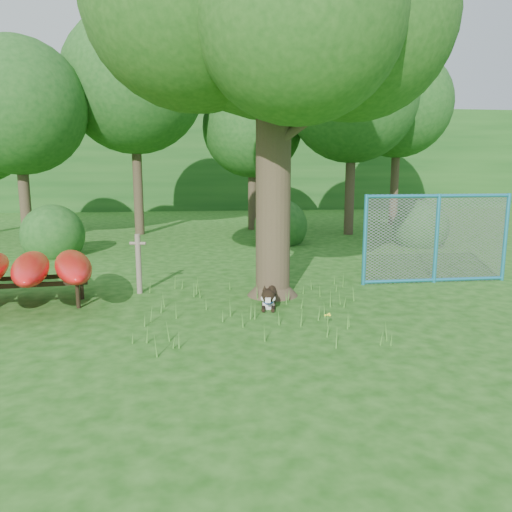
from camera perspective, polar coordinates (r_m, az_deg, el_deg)
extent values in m
plane|color=#174B0F|center=(8.01, -0.38, -8.62)|extent=(80.00, 80.00, 0.00)
cylinder|color=#3A2E1F|center=(9.86, 1.99, 10.82)|extent=(0.84, 0.84, 5.38)
cone|color=#3A2E1F|center=(10.13, 1.91, -3.00)|extent=(1.27, 1.27, 0.54)
sphere|color=#1D4E16|center=(10.83, 11.28, 24.99)|extent=(3.87, 3.87, 3.87)
sphere|color=#1D4E16|center=(8.85, 4.93, 25.67)|extent=(3.44, 3.44, 3.44)
cylinder|color=#3A2E1F|center=(9.85, 5.89, 15.16)|extent=(1.53, 0.32, 1.15)
cylinder|color=#3A2E1F|center=(10.23, -0.97, 17.45)|extent=(1.01, 1.02, 1.10)
cylinder|color=#6D6051|center=(10.48, -13.26, -0.89)|extent=(0.13, 0.13, 1.23)
cylinder|color=#6D6051|center=(10.41, -13.36, 1.41)|extent=(0.34, 0.13, 0.07)
cylinder|color=black|center=(9.78, -19.69, -4.32)|extent=(0.08, 0.08, 0.46)
cylinder|color=black|center=(10.40, -19.30, -3.45)|extent=(0.08, 0.08, 0.46)
cube|color=black|center=(9.94, -26.67, -3.11)|extent=(2.76, 0.37, 0.07)
cube|color=black|center=(10.55, -25.87, -2.32)|extent=(2.76, 0.37, 0.07)
ellipsoid|color=red|center=(10.12, -24.34, -1.21)|extent=(1.30, 2.85, 0.44)
ellipsoid|color=red|center=(10.00, -20.19, -1.06)|extent=(1.39, 2.84, 0.44)
cube|color=black|center=(9.48, 1.49, -4.89)|extent=(0.36, 0.70, 0.23)
cube|color=white|center=(9.20, 1.43, -5.41)|extent=(0.23, 0.17, 0.21)
sphere|color=black|center=(8.99, 1.40, -4.60)|extent=(0.25, 0.25, 0.25)
cube|color=white|center=(8.89, 1.38, -5.02)|extent=(0.12, 0.15, 0.09)
sphere|color=white|center=(8.99, 0.91, -4.86)|extent=(0.11, 0.11, 0.11)
sphere|color=white|center=(8.98, 1.89, -4.87)|extent=(0.11, 0.11, 0.11)
cone|color=black|center=(9.00, 0.99, -3.70)|extent=(0.12, 0.13, 0.12)
cone|color=black|center=(8.99, 1.84, -3.71)|extent=(0.09, 0.11, 0.12)
cylinder|color=black|center=(9.09, 0.86, -6.00)|extent=(0.12, 0.29, 0.07)
cylinder|color=black|center=(9.08, 1.95, -6.01)|extent=(0.12, 0.29, 0.07)
sphere|color=black|center=(9.80, 1.83, -3.81)|extent=(0.15, 0.15, 0.15)
torus|color=blue|center=(9.08, 1.42, -4.82)|extent=(0.25, 0.11, 0.24)
cylinder|color=teal|center=(11.13, 12.33, 1.77)|extent=(0.09, 0.09, 1.99)
cylinder|color=teal|center=(11.80, 19.93, 1.86)|extent=(0.09, 0.09, 1.99)
cylinder|color=teal|center=(12.65, 26.61, 1.91)|extent=(0.09, 0.09, 1.99)
cylinder|color=teal|center=(11.71, 20.21, 6.47)|extent=(3.32, 0.12, 0.08)
cylinder|color=teal|center=(11.96, 19.66, -2.60)|extent=(3.32, 0.12, 0.08)
plane|color=gray|center=(11.80, 19.93, 1.86)|extent=(3.32, 0.04, 3.32)
cylinder|color=#42812A|center=(8.29, 8.20, -7.34)|extent=(0.02, 0.02, 0.20)
sphere|color=#FFF928|center=(8.26, 8.21, -6.69)|extent=(0.04, 0.04, 0.04)
sphere|color=#FFF928|center=(8.30, 8.37, -6.55)|extent=(0.04, 0.04, 0.04)
sphere|color=#FFF928|center=(8.27, 7.93, -6.73)|extent=(0.04, 0.04, 0.04)
sphere|color=#FFF928|center=(8.25, 8.44, -6.72)|extent=(0.04, 0.04, 0.04)
sphere|color=#FFF928|center=(8.23, 8.18, -6.68)|extent=(0.04, 0.04, 0.04)
cylinder|color=#3A2E1F|center=(18.41, -25.04, 7.76)|extent=(0.36, 0.36, 4.20)
sphere|color=#194C18|center=(18.51, -25.62, 15.18)|extent=(4.40, 4.40, 4.40)
cylinder|color=#3A2E1F|center=(19.64, -13.43, 10.05)|extent=(0.36, 0.36, 5.25)
sphere|color=#194C18|center=(19.88, -13.81, 18.73)|extent=(5.20, 5.20, 5.20)
cylinder|color=#3A2E1F|center=(20.67, -0.42, 8.38)|extent=(0.36, 0.36, 3.85)
sphere|color=#194C18|center=(20.72, -0.42, 14.47)|extent=(4.00, 4.00, 4.00)
cylinder|color=#3A2E1F|center=(19.44, 10.73, 9.43)|extent=(0.36, 0.36, 4.76)
sphere|color=#194C18|center=(19.60, 11.00, 17.40)|extent=(4.80, 4.80, 4.80)
cylinder|color=#3A2E1F|center=(23.28, 15.61, 9.51)|extent=(0.36, 0.36, 4.90)
sphere|color=#194C18|center=(23.44, 15.95, 16.36)|extent=(4.60, 4.60, 4.60)
sphere|color=#194C18|center=(15.80, -22.05, 0.04)|extent=(1.80, 1.80, 1.80)
sphere|color=#194C18|center=(17.38, 18.19, 1.14)|extent=(1.80, 1.80, 1.80)
sphere|color=#194C18|center=(16.97, 2.82, 1.44)|extent=(1.80, 1.80, 1.80)
cube|color=#194C18|center=(35.54, -5.70, 10.83)|extent=(80.00, 12.00, 6.00)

